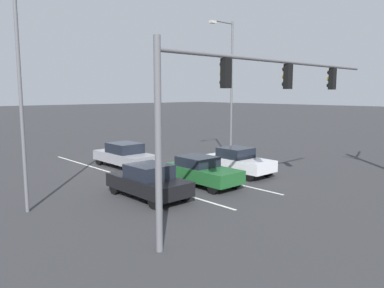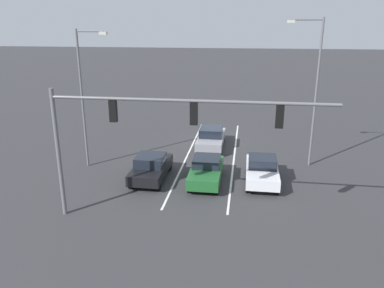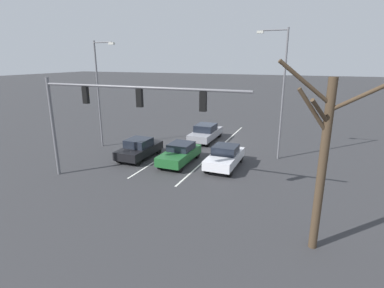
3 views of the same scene
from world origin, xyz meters
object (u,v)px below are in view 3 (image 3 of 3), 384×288
car_darkgreen_midlane_front (180,153)px  street_lamp_right_shoulder (100,88)px  street_lamp_left_shoulder (280,87)px  bare_tree_near (323,156)px  car_white_leftlane_front (225,157)px  car_gray_midlane_second (206,132)px  car_black_rightlane_front (139,148)px  traffic_signal_gantry (107,106)px

car_darkgreen_midlane_front → street_lamp_right_shoulder: street_lamp_right_shoulder is taller
street_lamp_left_shoulder → bare_tree_near: bearing=104.5°
car_white_leftlane_front → car_gray_midlane_second: 6.96m
car_black_rightlane_front → street_lamp_left_shoulder: size_ratio=0.45×
street_lamp_right_shoulder → bare_tree_near: bearing=152.7°
car_darkgreen_midlane_front → traffic_signal_gantry: bearing=66.2°
car_white_leftlane_front → bare_tree_near: bearing=127.4°
car_white_leftlane_front → bare_tree_near: (-5.70, 7.45, 3.03)m
traffic_signal_gantry → street_lamp_left_shoulder: 11.84m
car_darkgreen_midlane_front → car_gray_midlane_second: bearing=-86.9°
traffic_signal_gantry → street_lamp_right_shoulder: 8.38m
car_white_leftlane_front → car_black_rightlane_front: bearing=4.2°
street_lamp_left_shoulder → bare_tree_near: (-2.77, 10.70, -1.44)m
street_lamp_right_shoulder → car_white_leftlane_front: bearing=174.4°
car_white_leftlane_front → traffic_signal_gantry: traffic_signal_gantry is taller
car_white_leftlane_front → street_lamp_right_shoulder: street_lamp_right_shoulder is taller
car_black_rightlane_front → traffic_signal_gantry: (-1.12, 4.74, 3.91)m
street_lamp_left_shoulder → bare_tree_near: street_lamp_left_shoulder is taller
car_black_rightlane_front → car_gray_midlane_second: car_gray_midlane_second is taller
street_lamp_left_shoulder → car_darkgreen_midlane_front: bearing=30.8°
traffic_signal_gantry → bare_tree_near: bearing=168.6°
street_lamp_right_shoulder → street_lamp_left_shoulder: street_lamp_left_shoulder is taller
car_darkgreen_midlane_front → car_gray_midlane_second: car_gray_midlane_second is taller
car_darkgreen_midlane_front → traffic_signal_gantry: traffic_signal_gantry is taller
traffic_signal_gantry → car_gray_midlane_second: bearing=-99.1°
car_white_leftlane_front → car_darkgreen_midlane_front: size_ratio=1.00×
traffic_signal_gantry → car_black_rightlane_front: bearing=-76.7°
street_lamp_right_shoulder → car_darkgreen_midlane_front: bearing=169.2°
car_white_leftlane_front → traffic_signal_gantry: (5.31, 5.22, 3.89)m
car_darkgreen_midlane_front → street_lamp_left_shoulder: bearing=-149.2°
traffic_signal_gantry → street_lamp_right_shoulder: street_lamp_right_shoulder is taller
car_darkgreen_midlane_front → bare_tree_near: (-8.88, 7.06, 3.07)m
street_lamp_left_shoulder → bare_tree_near: 11.15m
car_gray_midlane_second → car_white_leftlane_front: bearing=120.4°
car_darkgreen_midlane_front → car_black_rightlane_front: (3.25, 0.09, 0.02)m
car_gray_midlane_second → car_darkgreen_midlane_front: bearing=93.1°
car_white_leftlane_front → car_darkgreen_midlane_front: car_white_leftlane_front is taller
car_darkgreen_midlane_front → car_black_rightlane_front: car_black_rightlane_front is taller
car_darkgreen_midlane_front → street_lamp_left_shoulder: (-6.11, -3.64, 4.51)m
car_white_leftlane_front → street_lamp_left_shoulder: 6.26m
car_darkgreen_midlane_front → bare_tree_near: bearing=141.5°
car_gray_midlane_second → street_lamp_left_shoulder: 8.32m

